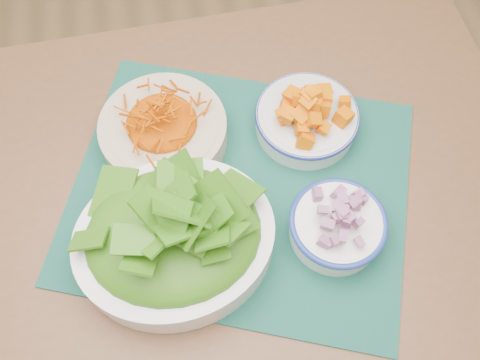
# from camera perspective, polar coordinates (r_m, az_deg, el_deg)

# --- Properties ---
(ground) EXTENTS (4.00, 4.00, 0.00)m
(ground) POSITION_cam_1_polar(r_m,az_deg,el_deg) (1.65, -2.46, -5.69)
(ground) COLOR tan
(ground) RESTS_ON ground
(table) EXTENTS (1.20, 0.82, 0.75)m
(table) POSITION_cam_1_polar(r_m,az_deg,el_deg) (0.96, -4.94, -4.98)
(table) COLOR brown
(table) RESTS_ON ground
(placemat) EXTENTS (0.66, 0.60, 0.00)m
(placemat) POSITION_cam_1_polar(r_m,az_deg,el_deg) (0.87, -0.00, -0.97)
(placemat) COLOR #0B342B
(placemat) RESTS_ON table
(carrot_bowl) EXTENTS (0.27, 0.27, 0.08)m
(carrot_bowl) POSITION_cam_1_polar(r_m,az_deg,el_deg) (0.89, -8.23, 5.54)
(carrot_bowl) COLOR beige
(carrot_bowl) RESTS_ON placemat
(squash_bowl) EXTENTS (0.22, 0.22, 0.08)m
(squash_bowl) POSITION_cam_1_polar(r_m,az_deg,el_deg) (0.90, 7.20, 6.92)
(squash_bowl) COLOR silver
(squash_bowl) RESTS_ON placemat
(lettuce_bowl) EXTENTS (0.32, 0.28, 0.15)m
(lettuce_bowl) POSITION_cam_1_polar(r_m,az_deg,el_deg) (0.77, -7.16, -5.62)
(lettuce_bowl) COLOR white
(lettuce_bowl) RESTS_ON placemat
(onion_bowl) EXTENTS (0.16, 0.16, 0.08)m
(onion_bowl) POSITION_cam_1_polar(r_m,az_deg,el_deg) (0.81, 10.39, -4.64)
(onion_bowl) COLOR white
(onion_bowl) RESTS_ON placemat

